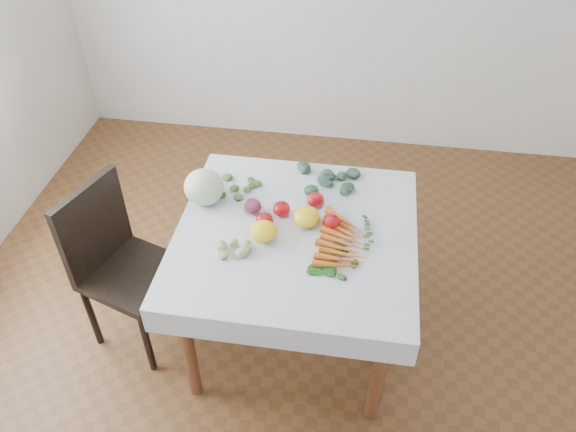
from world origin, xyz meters
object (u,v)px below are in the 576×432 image
carrot_bunch (343,242)px  chair (117,257)px  table (296,248)px  cabbage (204,187)px  heirloom_back (307,217)px

carrot_bunch → chair: bearing=-178.4°
table → cabbage: 0.54m
heirloom_back → carrot_bunch: bearing=-33.6°
table → heirloom_back: 0.17m
table → cabbage: cabbage is taller
cabbage → heirloom_back: size_ratio=1.54×
cabbage → heirloom_back: (0.52, -0.10, -0.04)m
heirloom_back → chair: bearing=-170.9°
heirloom_back → carrot_bunch: (0.18, -0.12, -0.03)m
table → heirloom_back: bearing=55.3°
cabbage → carrot_bunch: size_ratio=0.49×
chair → heirloom_back: bearing=9.1°
table → chair: bearing=-174.4°
table → heirloom_back: heirloom_back is taller
table → carrot_bunch: bearing=-14.2°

